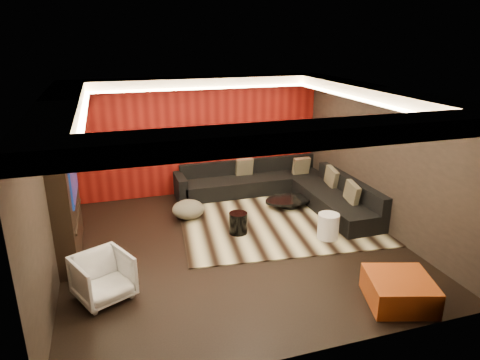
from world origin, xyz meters
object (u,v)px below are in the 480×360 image
object	(u,v)px
coffee_table	(289,202)
armchair	(103,277)
sectional_sofa	(282,189)
orange_ottoman	(399,290)
white_side_table	(328,227)
drum_stool	(238,223)

from	to	relation	value
coffee_table	armchair	distance (m)	4.69
coffee_table	sectional_sofa	world-z (taller)	sectional_sofa
orange_ottoman	armchair	xyz separation A→B (m)	(-4.09, 1.40, 0.15)
coffee_table	white_side_table	size ratio (longest dim) A/B	2.26
armchair	sectional_sofa	distance (m)	4.98
drum_stool	white_side_table	size ratio (longest dim) A/B	0.84
orange_ottoman	sectional_sofa	distance (m)	4.30
sectional_sofa	white_side_table	bearing A→B (deg)	-88.77
armchair	drum_stool	bearing A→B (deg)	4.59
drum_stool	armchair	xyz separation A→B (m)	(-2.53, -1.45, 0.12)
white_side_table	sectional_sofa	bearing A→B (deg)	91.23
white_side_table	orange_ottoman	distance (m)	2.14
orange_ottoman	sectional_sofa	size ratio (longest dim) A/B	0.25
armchair	sectional_sofa	size ratio (longest dim) A/B	0.21
white_side_table	sectional_sofa	world-z (taller)	sectional_sofa
white_side_table	sectional_sofa	distance (m)	2.15
orange_ottoman	coffee_table	bearing A→B (deg)	90.90
white_side_table	sectional_sofa	size ratio (longest dim) A/B	0.14
coffee_table	sectional_sofa	distance (m)	0.52
white_side_table	orange_ottoman	world-z (taller)	white_side_table
drum_stool	white_side_table	distance (m)	1.73
sectional_sofa	armchair	bearing A→B (deg)	-144.49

